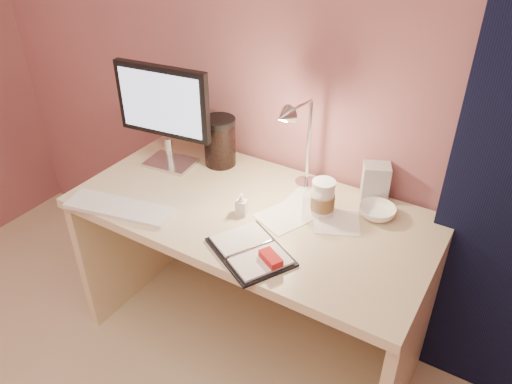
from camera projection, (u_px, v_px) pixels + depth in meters
The scene contains 14 objects.
desk at pixel (261, 244), 2.10m from camera, with size 1.40×0.70×0.73m.
monitor at pixel (164, 108), 2.06m from camera, with size 0.42×0.17×0.45m.
keyboard at pixel (119, 208), 1.91m from camera, with size 0.43×0.13×0.02m, color white.
planner at pixel (252, 252), 1.69m from camera, with size 0.35×0.32×0.04m.
paper_a at pixel (337, 221), 1.85m from camera, with size 0.17×0.17×0.00m, color white.
paper_b at pixel (307, 204), 1.95m from camera, with size 0.17×0.17×0.00m, color white.
paper_c at pixel (282, 218), 1.87m from camera, with size 0.16×0.16×0.00m, color white.
coffee_cup at pixel (323, 199), 1.86m from camera, with size 0.09×0.09×0.15m.
clear_cup at pixel (311, 207), 1.83m from camera, with size 0.07×0.07×0.12m, color white.
bowl at pixel (377, 212), 1.87m from camera, with size 0.14×0.14×0.04m, color white.
lotion_bottle at pixel (242, 204), 1.87m from camera, with size 0.04×0.04×0.09m, color silver.
dark_jar at pixel (220, 144), 2.17m from camera, with size 0.14×0.14×0.19m, color black.
product_box at pixel (375, 182), 1.94m from camera, with size 0.10×0.08×0.15m, color silver.
desk_lamp at pixel (302, 141), 1.86m from camera, with size 0.12×0.25×0.40m.
Camera 1 is at (0.84, 0.04, 1.83)m, focal length 35.00 mm.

